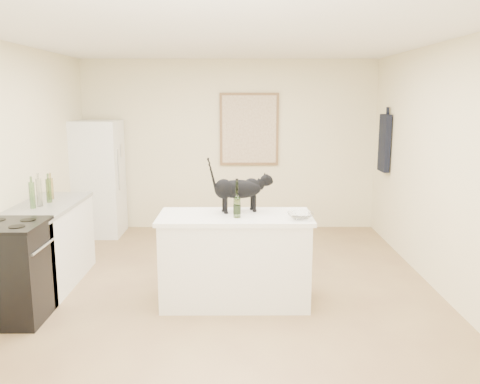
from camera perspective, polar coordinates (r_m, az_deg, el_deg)
name	(u,v)px	position (r m, az deg, el deg)	size (l,w,h in m)	color
floor	(226,294)	(5.38, -1.64, -11.50)	(5.50, 5.50, 0.00)	#A28656
ceiling	(224,37)	(5.01, -1.80, 17.22)	(5.50, 5.50, 0.00)	white
wall_back	(230,145)	(7.76, -1.18, 5.33)	(4.50, 4.50, 0.00)	beige
wall_front	(210,259)	(2.35, -3.49, -7.60)	(4.50, 4.50, 0.00)	beige
wall_left	(1,172)	(5.56, -25.58, 2.10)	(5.50, 5.50, 0.00)	beige
wall_right	(448,172)	(5.45, 22.66, 2.17)	(5.50, 5.50, 0.00)	beige
island_base	(235,261)	(5.04, -0.57, -7.84)	(1.44, 0.67, 0.86)	white
island_top	(235,217)	(4.91, -0.58, -2.86)	(1.50, 0.70, 0.04)	white
left_cabinets	(48,246)	(5.89, -21.00, -5.79)	(0.60, 1.40, 0.86)	white
left_countertop	(45,206)	(5.79, -21.30, -1.51)	(0.62, 1.44, 0.04)	gray
stove	(11,273)	(5.10, -24.59, -8.39)	(0.60, 0.60, 0.90)	black
fridge	(98,178)	(7.71, -15.88, 1.50)	(0.68, 0.68, 1.70)	white
artwork_frame	(249,129)	(7.71, 1.05, 7.15)	(0.90, 0.03, 1.10)	brown
artwork_canvas	(249,129)	(7.69, 1.06, 7.15)	(0.82, 0.00, 1.02)	beige
hanging_garment	(385,143)	(7.35, 16.14, 5.38)	(0.08, 0.34, 0.80)	black
black_cat	(238,191)	(5.00, -0.21, 0.06)	(0.59, 0.18, 0.42)	black
wine_bottle	(237,201)	(4.77, -0.35, -0.99)	(0.07, 0.07, 0.33)	#325120
glass_bowl	(300,216)	(4.77, 6.88, -2.72)	(0.25, 0.25, 0.06)	white
fridge_paper	(122,150)	(7.68, -13.31, 4.65)	(0.01, 0.15, 0.19)	white
counter_bottle_cluster	(42,192)	(5.77, -21.59, 0.00)	(0.12, 0.53, 0.29)	#21511B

